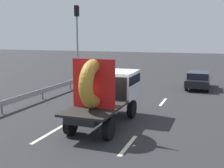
{
  "coord_description": "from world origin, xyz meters",
  "views": [
    {
      "loc": [
        4.6,
        -12.3,
        4.06
      ],
      "look_at": [
        -0.04,
        0.28,
        1.77
      ],
      "focal_mm": 44.51,
      "sensor_mm": 36.0,
      "label": 1
    }
  ],
  "objects": [
    {
      "name": "ground_plane",
      "position": [
        0.0,
        0.0,
        0.0
      ],
      "size": [
        120.0,
        120.0,
        0.0
      ],
      "primitive_type": "plane",
      "color": "#28282B"
    },
    {
      "name": "flatbed_truck",
      "position": [
        -0.04,
        -0.11,
        1.59
      ],
      "size": [
        2.02,
        5.32,
        3.17
      ],
      "color": "black",
      "rests_on": "ground_plane"
    },
    {
      "name": "distant_sedan",
      "position": [
        3.48,
        10.45,
        0.71
      ],
      "size": [
        1.75,
        4.07,
        1.33
      ],
      "color": "black",
      "rests_on": "ground_plane"
    },
    {
      "name": "traffic_light",
      "position": [
        -6.53,
        9.24,
        4.27
      ],
      "size": [
        0.42,
        0.36,
        6.66
      ],
      "color": "gray",
      "rests_on": "ground_plane"
    },
    {
      "name": "guardrail",
      "position": [
        -5.85,
        4.71,
        0.53
      ],
      "size": [
        0.1,
        15.03,
        0.71
      ],
      "color": "gray",
      "rests_on": "ground_plane"
    },
    {
      "name": "lane_dash_left_near",
      "position": [
        -1.81,
        -2.58,
        0.0
      ],
      "size": [
        0.16,
        2.72,
        0.01
      ],
      "primitive_type": "cube",
      "rotation": [
        0.0,
        0.0,
        1.57
      ],
      "color": "beige",
      "rests_on": "ground_plane"
    },
    {
      "name": "lane_dash_left_far",
      "position": [
        -1.81,
        5.5,
        0.0
      ],
      "size": [
        0.16,
        2.84,
        0.01
      ],
      "primitive_type": "cube",
      "rotation": [
        0.0,
        0.0,
        1.57
      ],
      "color": "beige",
      "rests_on": "ground_plane"
    },
    {
      "name": "lane_dash_right_near",
      "position": [
        1.72,
        -2.74,
        0.0
      ],
      "size": [
        0.16,
        2.1,
        0.01
      ],
      "primitive_type": "cube",
      "rotation": [
        0.0,
        0.0,
        1.57
      ],
      "color": "beige",
      "rests_on": "ground_plane"
    },
    {
      "name": "lane_dash_right_far",
      "position": [
        1.72,
        4.81,
        0.0
      ],
      "size": [
        0.16,
        2.17,
        0.01
      ],
      "primitive_type": "cube",
      "rotation": [
        0.0,
        0.0,
        1.57
      ],
      "color": "beige",
      "rests_on": "ground_plane"
    }
  ]
}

